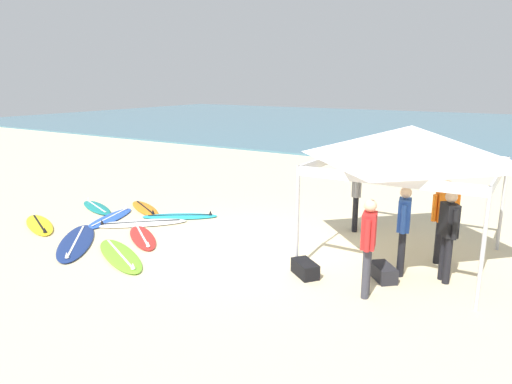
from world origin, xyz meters
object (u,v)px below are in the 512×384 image
canopy_tent (411,144)px  surfboard_orange (145,208)px  surfboard_blue (110,218)px  person_orange (445,216)px  gear_bag_by_pole (305,269)px  surfboard_red (143,237)px  surfboard_teal (97,207)px  surfboard_yellow (39,225)px  surfboard_cyan (180,216)px  person_blue (403,225)px  person_grey (356,191)px  person_black (448,230)px  gear_bag_near_tent (383,272)px  person_red (368,241)px  surfboard_lime (120,255)px  surfboard_navy (76,242)px  surfboard_white (140,223)px

canopy_tent → surfboard_orange: bearing=-179.0°
surfboard_blue → person_orange: person_orange is taller
gear_bag_by_pole → surfboard_red: bearing=-178.2°
canopy_tent → surfboard_teal: (-8.51, -0.79, -2.35)m
surfboard_yellow → surfboard_red: bearing=13.3°
surfboard_orange → surfboard_cyan: (1.38, -0.06, -0.00)m
person_blue → surfboard_blue: bearing=-176.4°
surfboard_teal → surfboard_cyan: bearing=12.7°
surfboard_yellow → surfboard_teal: size_ratio=1.09×
person_grey → gear_bag_by_pole: size_ratio=2.85×
person_black → gear_bag_near_tent: size_ratio=2.85×
person_blue → canopy_tent: bearing=102.8°
person_red → surfboard_yellow: bearing=-175.8°
surfboard_lime → gear_bag_near_tent: (5.00, 1.82, 0.10)m
surfboard_blue → surfboard_cyan: bearing=37.3°
surfboard_red → surfboard_navy: size_ratio=0.78×
person_blue → gear_bag_near_tent: person_blue is taller
surfboard_red → surfboard_cyan: bearing=102.9°
person_red → person_blue: size_ratio=1.00×
surfboard_orange → gear_bag_by_pole: 6.17m
person_black → surfboard_white: bearing=-176.2°
surfboard_red → person_red: bearing=-0.9°
person_black → surfboard_orange: bearing=175.9°
surfboard_red → surfboard_white: (-0.86, 0.77, -0.00)m
surfboard_lime → gear_bag_by_pole: 3.89m
surfboard_cyan → person_black: bearing=-4.4°
canopy_tent → gear_bag_near_tent: (-0.01, -1.24, -2.25)m
surfboard_yellow → person_orange: 9.60m
surfboard_blue → person_black: (8.28, 0.59, 0.95)m
surfboard_blue → surfboard_navy: same height
surfboard_white → person_orange: (7.05, 1.38, 0.95)m
surfboard_orange → surfboard_white: 1.42m
surfboard_navy → canopy_tent: bearing=24.9°
canopy_tent → person_black: canopy_tent is taller
person_grey → surfboard_orange: bearing=-166.5°
person_orange → person_grey: size_ratio=1.00×
surfboard_orange → surfboard_navy: size_ratio=0.80×
surfboard_navy → person_orange: (7.23, 3.19, 0.95)m
surfboard_teal → person_blue: person_blue is taller
canopy_tent → surfboard_orange: canopy_tent is taller
person_orange → surfboard_orange: bearing=-177.8°
surfboard_blue → surfboard_white: same height
surfboard_cyan → gear_bag_by_pole: (4.55, -1.66, 0.10)m
surfboard_teal → person_orange: 9.35m
surfboard_yellow → surfboard_navy: 1.92m
person_red → surfboard_navy: bearing=-171.6°
surfboard_yellow → surfboard_cyan: 3.53m
surfboard_teal → gear_bag_near_tent: (8.50, -0.44, 0.10)m
surfboard_white → person_red: 6.38m
surfboard_red → surfboard_lime: 1.16m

